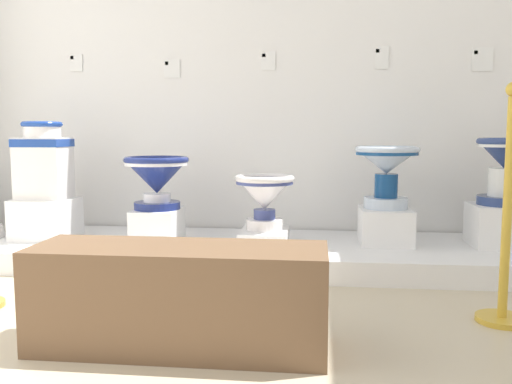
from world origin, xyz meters
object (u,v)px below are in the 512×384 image
object	(u,v)px
antique_toilet_rightmost	(387,165)
info_placard_second	(172,69)
antique_toilet_pale_glazed	(264,194)
antique_toilet_slender_white	(504,163)
antique_toilet_broad_patterned	(43,159)
plinth_block_slender_white	(501,225)
stanchion_post_near_right	(506,244)
antique_toilet_leftmost	(157,176)
plinth_block_rightmost	(385,226)
info_placard_third	(268,61)
museum_bench	(179,297)
info_placard_fifth	(482,59)
info_placard_first	(76,63)
plinth_block_leftmost	(158,225)
info_placard_fourth	(382,57)
plinth_block_broad_patterned	(46,219)
plinth_block_pale_glazed	(264,237)

from	to	relation	value
antique_toilet_rightmost	info_placard_second	distance (m)	1.67
antique_toilet_pale_glazed	antique_toilet_slender_white	xyz separation A→B (m)	(1.45, 0.12, 0.19)
antique_toilet_broad_patterned	antique_toilet_rightmost	xyz separation A→B (m)	(2.21, 0.11, -0.03)
plinth_block_slender_white	stanchion_post_near_right	bearing A→B (deg)	-107.37
antique_toilet_leftmost	antique_toilet_pale_glazed	bearing A→B (deg)	-4.26
antique_toilet_leftmost	plinth_block_rightmost	world-z (taller)	antique_toilet_leftmost
info_placard_third	info_placard_second	bearing A→B (deg)	180.00
antique_toilet_pale_glazed	plinth_block_rightmost	xyz separation A→B (m)	(0.75, 0.14, -0.21)
antique_toilet_slender_white	info_placard_second	world-z (taller)	info_placard_second
antique_toilet_slender_white	museum_bench	distance (m)	2.23
info_placard_fifth	info_placard_first	bearing A→B (deg)	-180.00
info_placard_first	antique_toilet_slender_white	bearing A→B (deg)	-8.50
plinth_block_slender_white	info_placard_first	world-z (taller)	info_placard_first
plinth_block_leftmost	info_placard_third	bearing A→B (deg)	36.73
info_placard_third	info_placard_fourth	size ratio (longest dim) A/B	0.82
plinth_block_broad_patterned	antique_toilet_pale_glazed	world-z (taller)	antique_toilet_pale_glazed
plinth_block_broad_patterned	info_placard_third	world-z (taller)	info_placard_third
plinth_block_broad_patterned	info_placard_first	distance (m)	1.19
plinth_block_pale_glazed	plinth_block_slender_white	world-z (taller)	plinth_block_slender_white
antique_toilet_broad_patterned	museum_bench	distance (m)	1.89
antique_toilet_leftmost	info_placard_fifth	world-z (taller)	info_placard_fifth
plinth_block_slender_white	antique_toilet_pale_glazed	bearing A→B (deg)	-175.22
antique_toilet_slender_white	info_placard_second	xyz separation A→B (m)	(-2.17, 0.43, 0.64)
info_placard_first	info_placard_third	distance (m)	1.42
plinth_block_rightmost	plinth_block_slender_white	size ratio (longest dim) A/B	1.07
antique_toilet_slender_white	antique_toilet_broad_patterned	bearing A→B (deg)	-178.28
info_placard_fourth	info_placard_fifth	world-z (taller)	info_placard_fourth
plinth_block_slender_white	stanchion_post_near_right	world-z (taller)	stanchion_post_near_right
info_placard_fifth	stanchion_post_near_right	size ratio (longest dim) A/B	0.15
info_placard_second	museum_bench	size ratio (longest dim) A/B	0.11
plinth_block_rightmost	museum_bench	distance (m)	1.74
info_placard_third	plinth_block_slender_white	bearing A→B (deg)	-16.30
antique_toilet_broad_patterned	stanchion_post_near_right	xyz separation A→B (m)	(2.59, -0.91, -0.31)
antique_toilet_leftmost	stanchion_post_near_right	world-z (taller)	stanchion_post_near_right
plinth_block_pale_glazed	info_placard_second	bearing A→B (deg)	142.64
plinth_block_rightmost	plinth_block_broad_patterned	bearing A→B (deg)	-177.26
antique_toilet_broad_patterned	plinth_block_pale_glazed	size ratio (longest dim) A/B	1.27
plinth_block_slender_white	info_placard_fifth	bearing A→B (deg)	93.78
plinth_block_broad_patterned	plinth_block_leftmost	size ratio (longest dim) A/B	1.09
plinth_block_broad_patterned	antique_toilet_slender_white	world-z (taller)	antique_toilet_slender_white
antique_toilet_slender_white	info_placard_fifth	distance (m)	0.80
antique_toilet_pale_glazed	plinth_block_rightmost	size ratio (longest dim) A/B	0.97
antique_toilet_pale_glazed	info_placard_first	xyz separation A→B (m)	(-1.44, 0.55, 0.89)
antique_toilet_leftmost	info_placard_fourth	distance (m)	1.73
plinth_block_broad_patterned	plinth_block_rightmost	bearing A→B (deg)	2.74
plinth_block_slender_white	plinth_block_leftmost	bearing A→B (deg)	-178.16
antique_toilet_leftmost	plinth_block_pale_glazed	world-z (taller)	antique_toilet_leftmost
plinth_block_slender_white	info_placard_fourth	size ratio (longest dim) A/B	2.31
plinth_block_rightmost	info_placard_fourth	size ratio (longest dim) A/B	2.48
info_placard_first	museum_bench	world-z (taller)	info_placard_first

